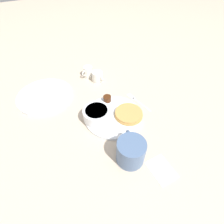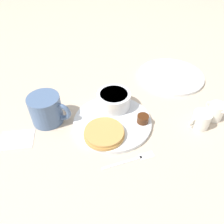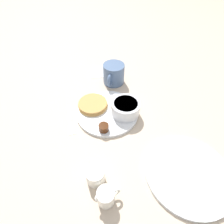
% 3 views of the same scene
% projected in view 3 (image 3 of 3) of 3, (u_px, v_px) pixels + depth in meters
% --- Properties ---
extents(ground_plane, '(4.00, 4.00, 0.00)m').
position_uv_depth(ground_plane, '(107.00, 113.00, 0.69)').
color(ground_plane, '#C6B299').
extents(plate, '(0.24, 0.24, 0.01)m').
position_uv_depth(plate, '(107.00, 112.00, 0.68)').
color(plate, white).
rests_on(plate, ground_plane).
extents(pancake_stack, '(0.12, 0.12, 0.02)m').
position_uv_depth(pancake_stack, '(92.00, 104.00, 0.69)').
color(pancake_stack, tan).
rests_on(pancake_stack, plate).
extents(bowl, '(0.11, 0.11, 0.05)m').
position_uv_depth(bowl, '(125.00, 107.00, 0.65)').
color(bowl, white).
rests_on(bowl, plate).
extents(syrup_cup, '(0.04, 0.04, 0.02)m').
position_uv_depth(syrup_cup, '(103.00, 128.00, 0.61)').
color(syrup_cup, '#47230F').
rests_on(syrup_cup, plate).
extents(butter_ramekin, '(0.05, 0.05, 0.05)m').
position_uv_depth(butter_ramekin, '(129.00, 112.00, 0.65)').
color(butter_ramekin, white).
rests_on(butter_ramekin, plate).
extents(coffee_mug, '(0.13, 0.10, 0.09)m').
position_uv_depth(coffee_mug, '(113.00, 74.00, 0.79)').
color(coffee_mug, slate).
rests_on(coffee_mug, ground_plane).
extents(creamer_pitcher_near, '(0.08, 0.05, 0.06)m').
position_uv_depth(creamer_pitcher_near, '(95.00, 175.00, 0.49)').
color(creamer_pitcher_near, white).
rests_on(creamer_pitcher_near, ground_plane).
extents(creamer_pitcher_far, '(0.05, 0.07, 0.06)m').
position_uv_depth(creamer_pitcher_far, '(105.00, 197.00, 0.45)').
color(creamer_pitcher_far, white).
rests_on(creamer_pitcher_far, ground_plane).
extents(fork, '(0.15, 0.05, 0.00)m').
position_uv_depth(fork, '(70.00, 123.00, 0.65)').
color(fork, silver).
rests_on(fork, ground_plane).
extents(napkin, '(0.10, 0.07, 0.00)m').
position_uv_depth(napkin, '(98.00, 72.00, 0.88)').
color(napkin, white).
rests_on(napkin, ground_plane).
extents(far_plate, '(0.26, 0.26, 0.01)m').
position_uv_depth(far_plate, '(187.00, 173.00, 0.52)').
color(far_plate, white).
rests_on(far_plate, ground_plane).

